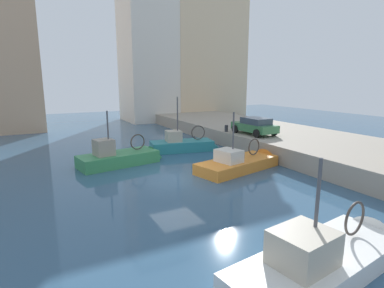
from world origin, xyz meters
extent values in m
plane|color=#335675|center=(0.00, 0.00, 0.00)|extent=(80.00, 80.00, 0.00)
cube|color=#9E9384|center=(11.50, 0.00, 0.60)|extent=(9.00, 56.00, 1.20)
cube|color=#388951|center=(-2.16, 4.20, 0.00)|extent=(5.31, 2.87, 1.57)
cone|color=#388951|center=(0.65, 4.71, 0.00)|extent=(1.21, 1.93, 1.80)
cube|color=#9E7A51|center=(-2.16, 4.20, 0.71)|extent=(5.08, 2.68, 0.08)
cube|color=gray|center=(-3.10, 4.02, 1.27)|extent=(1.29, 1.31, 1.04)
cylinder|color=#4C4C51|center=(-2.78, 4.08, 2.13)|extent=(0.10, 0.10, 2.84)
torus|color=#3F3833|center=(-0.78, 4.45, 1.35)|extent=(1.06, 0.27, 1.06)
sphere|color=white|center=(-3.85, 5.01, 0.24)|extent=(0.32, 0.32, 0.32)
cube|color=white|center=(-0.08, -9.96, 0.00)|extent=(6.29, 2.86, 1.28)
cone|color=white|center=(3.27, -9.50, 0.00)|extent=(1.14, 1.96, 1.85)
cube|color=#896B4C|center=(-0.08, -9.96, 0.58)|extent=(6.02, 2.66, 0.08)
cube|color=#B7AD99|center=(-0.94, -10.07, 1.10)|extent=(1.73, 1.53, 0.96)
cylinder|color=#4C4C51|center=(-0.47, -10.01, 2.02)|extent=(0.10, 0.10, 2.89)
torus|color=#3F3833|center=(1.60, -9.73, 1.24)|extent=(1.11, 0.23, 1.11)
sphere|color=white|center=(-2.04, -9.08, 0.19)|extent=(0.32, 0.32, 0.32)
cube|color=teal|center=(3.23, 5.97, 0.00)|extent=(5.01, 2.63, 1.57)
cone|color=teal|center=(5.91, 5.48, 0.00)|extent=(1.18, 1.76, 1.63)
cube|color=#896B4C|center=(3.23, 5.97, 0.71)|extent=(4.79, 2.45, 0.08)
cube|color=#B7AD99|center=(2.58, 6.09, 1.18)|extent=(1.31, 1.34, 0.87)
cylinder|color=#4C4C51|center=(2.91, 6.03, 2.44)|extent=(0.10, 0.10, 3.47)
torus|color=#3F3833|center=(4.54, 5.73, 1.38)|extent=(1.12, 0.28, 1.13)
sphere|color=white|center=(2.00, 7.21, 0.24)|extent=(0.32, 0.32, 0.32)
cube|color=orange|center=(3.98, -0.33, 0.00)|extent=(5.81, 3.27, 1.31)
cone|color=orange|center=(6.99, 0.36, 0.00)|extent=(1.30, 2.03, 1.88)
cube|color=#B2A893|center=(3.98, -0.33, 0.59)|extent=(5.56, 3.06, 0.08)
cube|color=beige|center=(3.20, -0.52, 1.01)|extent=(1.45, 1.65, 0.76)
cylinder|color=#4C4C51|center=(3.54, -0.44, 2.08)|extent=(0.10, 0.10, 2.99)
torus|color=#3F3833|center=(5.48, 0.01, 1.24)|extent=(1.06, 0.32, 1.07)
sphere|color=white|center=(2.12, 0.41, 0.20)|extent=(0.32, 0.32, 0.32)
cube|color=#387547|center=(8.60, 3.94, 1.76)|extent=(1.90, 3.88, 0.58)
cube|color=#384756|center=(8.61, 3.75, 2.28)|extent=(1.61, 2.20, 0.48)
cylinder|color=black|center=(7.68, 5.19, 1.52)|extent=(0.25, 0.65, 0.64)
cylinder|color=black|center=(9.40, 5.27, 1.52)|extent=(0.25, 0.65, 0.64)
cylinder|color=black|center=(7.80, 2.61, 1.52)|extent=(0.25, 0.65, 0.64)
cylinder|color=black|center=(9.52, 2.69, 1.52)|extent=(0.25, 0.65, 0.64)
cylinder|color=#2D2D33|center=(7.35, 6.00, 1.48)|extent=(0.28, 0.28, 0.55)
cube|color=beige|center=(15.86, 25.00, 8.33)|extent=(10.56, 7.03, 16.66)
cube|color=silver|center=(8.23, 25.14, 10.10)|extent=(7.85, 7.16, 20.21)
camera|label=1|loc=(-6.91, -15.27, 5.40)|focal=28.98mm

